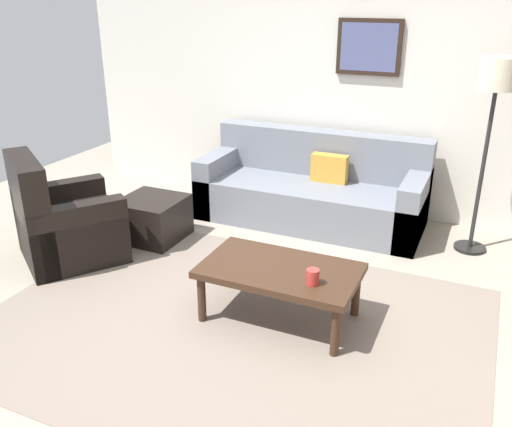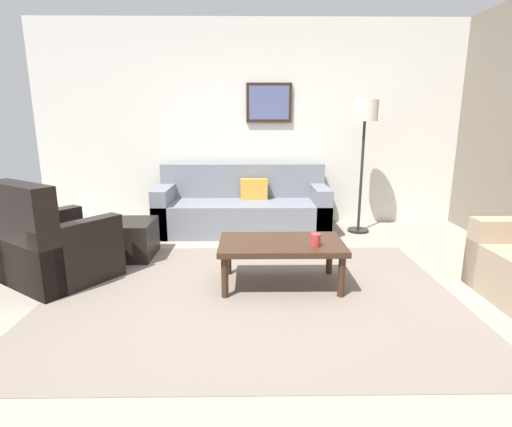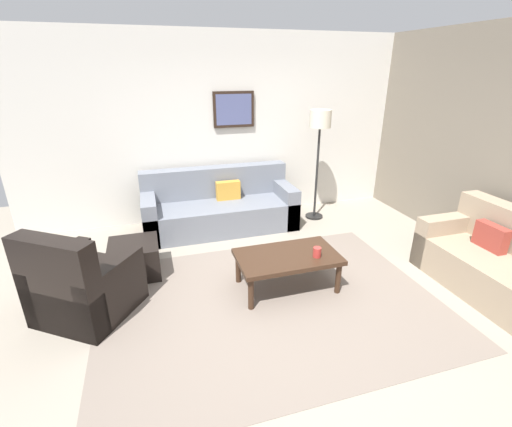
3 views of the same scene
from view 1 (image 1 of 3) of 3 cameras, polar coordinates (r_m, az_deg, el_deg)
name	(u,v)px [view 1 (image 1 of 3)]	position (r m, az deg, el deg)	size (l,w,h in m)	color
ground_plane	(232,325)	(3.94, -2.54, -11.59)	(8.00, 8.00, 0.00)	gray
rear_partition	(344,76)	(5.77, 9.19, 14.10)	(6.00, 0.12, 2.80)	silver
area_rug	(232,324)	(3.94, -2.54, -11.54)	(3.46, 2.56, 0.01)	slate
couch_main	(314,191)	(5.60, 6.07, 2.36)	(2.24, 0.89, 0.88)	slate
armchair_leather	(62,226)	(5.00, -19.74, -1.27)	(1.11, 1.11, 0.95)	black
ottoman	(153,219)	(5.24, -10.79, -0.52)	(0.56, 0.56, 0.40)	black
coffee_table	(280,274)	(3.84, 2.53, -6.36)	(1.10, 0.64, 0.41)	#382316
cup	(313,277)	(3.59, 5.98, -6.65)	(0.09, 0.09, 0.11)	#B2332D
lamp_standing	(495,95)	(4.96, 23.81, 11.33)	(0.32, 0.32, 1.71)	black
framed_artwork	(369,47)	(5.58, 11.77, 16.74)	(0.63, 0.04, 0.53)	black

